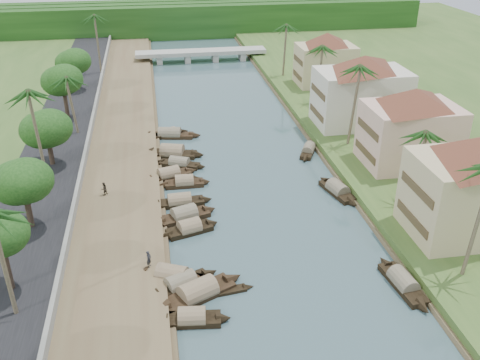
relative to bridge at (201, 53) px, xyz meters
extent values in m
plane|color=#3D565B|center=(0.00, -72.00, -1.72)|extent=(220.00, 220.00, 0.00)
cube|color=brown|center=(-16.00, -52.00, -1.32)|extent=(10.00, 180.00, 0.80)
cube|color=#345421|center=(19.00, -52.00, -1.12)|extent=(16.00, 180.00, 1.20)
cube|color=black|center=(-24.50, -52.00, -1.02)|extent=(8.00, 180.00, 1.40)
cube|color=gray|center=(-20.20, -52.00, -0.37)|extent=(0.40, 180.00, 1.10)
cube|color=#14380F|center=(0.00, 23.00, 2.28)|extent=(120.00, 4.00, 8.00)
cube|color=#14380F|center=(0.00, 28.00, 2.28)|extent=(120.00, 4.00, 8.00)
cube|color=#14380F|center=(0.00, 33.00, 2.28)|extent=(120.00, 4.00, 8.00)
cube|color=#A2A197|center=(0.00, 0.00, 0.28)|extent=(28.00, 4.00, 0.80)
cube|color=#A2A197|center=(-9.00, 0.00, -0.82)|extent=(1.20, 3.50, 1.80)
cube|color=#A2A197|center=(-3.00, 0.00, -0.82)|extent=(1.20, 3.50, 1.80)
cube|color=#A2A197|center=(3.00, 0.00, -0.82)|extent=(1.20, 3.50, 1.80)
cube|color=#A2A197|center=(9.00, 0.00, -0.82)|extent=(1.20, 3.50, 1.80)
cube|color=tan|center=(19.00, -74.00, 3.48)|extent=(12.00, 8.00, 8.00)
cube|color=#4C3B23|center=(12.95, -74.00, 1.48)|extent=(0.10, 6.40, 0.90)
cube|color=#4C3B23|center=(12.95, -74.00, 4.68)|extent=(0.10, 6.40, 0.90)
cube|color=beige|center=(20.00, -58.00, 3.23)|extent=(11.00, 8.00, 7.50)
pyramid|color=brown|center=(20.00, -58.00, 8.08)|extent=(14.11, 14.11, 2.20)
cube|color=#4C3B23|center=(14.45, -58.00, 1.35)|extent=(0.10, 6.40, 0.90)
cube|color=#4C3B23|center=(14.45, -58.00, 4.35)|extent=(0.10, 6.40, 0.90)
cube|color=beige|center=(19.00, -44.00, 3.48)|extent=(13.00, 8.00, 8.00)
pyramid|color=brown|center=(19.00, -44.00, 8.58)|extent=(15.59, 15.59, 2.20)
cube|color=#4C3B23|center=(12.45, -44.00, 1.48)|extent=(0.10, 6.40, 0.90)
cube|color=#4C3B23|center=(12.45, -44.00, 4.68)|extent=(0.10, 6.40, 0.90)
cube|color=tan|center=(20.00, -24.00, 2.98)|extent=(10.00, 7.00, 7.00)
pyramid|color=brown|center=(20.00, -24.00, 7.58)|extent=(12.62, 12.62, 2.20)
cube|color=#4C3B23|center=(14.95, -24.00, 1.23)|extent=(0.10, 5.60, 0.90)
cube|color=#4C3B23|center=(14.95, -24.00, 4.03)|extent=(0.10, 5.60, 0.90)
cube|color=black|center=(-9.19, -81.36, -1.52)|extent=(4.86, 2.21, 0.70)
cone|color=black|center=(-6.60, -81.67, -1.44)|extent=(1.54, 1.66, 1.66)
cone|color=black|center=(-11.78, -81.06, -1.44)|extent=(1.54, 1.66, 1.66)
cylinder|color=#8A7958|center=(-9.19, -81.36, -1.14)|extent=(3.76, 2.15, 1.74)
cube|color=black|center=(-8.40, -78.28, -1.52)|extent=(6.95, 4.81, 0.70)
cone|color=black|center=(-5.05, -76.65, -1.44)|extent=(2.55, 2.54, 2.10)
cone|color=black|center=(-11.76, -79.91, -1.44)|extent=(2.55, 2.54, 2.10)
cylinder|color=#8A7958|center=(-8.40, -78.28, -1.14)|extent=(5.56, 4.20, 2.18)
cube|color=black|center=(-9.75, -76.79, -1.52)|extent=(5.70, 3.86, 0.70)
cone|color=black|center=(-6.99, -75.53, -1.44)|extent=(2.08, 2.08, 1.75)
cone|color=black|center=(-12.52, -78.05, -1.44)|extent=(2.08, 2.08, 1.75)
cylinder|color=gray|center=(-9.75, -76.79, -1.14)|extent=(4.56, 3.39, 1.82)
cube|color=black|center=(-10.49, -75.58, -1.52)|extent=(5.97, 4.15, 0.70)
cone|color=black|center=(-7.63, -76.92, -1.44)|extent=(2.23, 2.27, 1.92)
cone|color=black|center=(-13.35, -74.25, -1.44)|extent=(2.23, 2.27, 1.92)
cylinder|color=#8A7958|center=(-10.49, -75.58, -1.14)|extent=(4.78, 3.65, 2.01)
cube|color=black|center=(-8.25, -67.82, -1.52)|extent=(5.05, 3.13, 0.70)
cone|color=black|center=(-5.74, -67.05, -1.44)|extent=(1.82, 1.98, 1.79)
cone|color=black|center=(-10.76, -68.59, -1.44)|extent=(1.82, 1.98, 1.79)
cylinder|color=#8A7958|center=(-8.25, -67.82, -1.14)|extent=(4.01, 2.87, 1.90)
cube|color=black|center=(-8.58, -65.13, -1.52)|extent=(5.80, 3.59, 0.70)
cone|color=black|center=(-5.70, -64.16, -1.44)|extent=(2.07, 2.18, 1.93)
cone|color=black|center=(-11.46, -66.09, -1.44)|extent=(2.07, 2.18, 1.93)
cylinder|color=gray|center=(-8.58, -65.13, -1.14)|extent=(4.60, 3.26, 2.03)
cube|color=black|center=(-8.87, -61.96, -1.52)|extent=(5.56, 1.99, 0.70)
cone|color=black|center=(-5.83, -61.81, -1.44)|extent=(1.65, 1.63, 1.73)
cone|color=black|center=(-11.91, -62.11, -1.44)|extent=(1.65, 1.63, 1.73)
cylinder|color=#8A7958|center=(-8.87, -61.96, -1.14)|extent=(4.27, 2.00, 1.79)
cube|color=black|center=(-7.99, -57.40, -1.52)|extent=(4.62, 1.76, 0.70)
cone|color=black|center=(-5.44, -57.43, -1.44)|extent=(1.37, 1.56, 1.69)
cone|color=black|center=(-10.55, -57.38, -1.44)|extent=(1.37, 1.56, 1.69)
cylinder|color=#8A7958|center=(-7.99, -57.40, -1.14)|extent=(3.54, 1.82, 1.78)
cube|color=black|center=(-8.23, -51.93, -1.52)|extent=(5.42, 3.52, 0.70)
cone|color=black|center=(-5.57, -53.09, -1.44)|extent=(1.93, 1.88, 1.57)
cone|color=black|center=(-10.90, -50.77, -1.44)|extent=(1.93, 1.88, 1.57)
cylinder|color=gray|center=(-8.23, -51.93, -1.14)|extent=(4.31, 3.08, 1.62)
cube|color=black|center=(-9.74, -55.00, -1.52)|extent=(5.68, 3.30, 0.70)
cone|color=black|center=(-6.87, -54.11, -1.44)|extent=(1.96, 1.98, 1.76)
cone|color=black|center=(-12.60, -55.90, -1.44)|extent=(1.96, 1.98, 1.76)
cylinder|color=#8A7958|center=(-9.74, -55.00, -1.14)|extent=(4.48, 2.98, 1.84)
cube|color=black|center=(-8.94, -48.46, -1.52)|extent=(6.74, 3.89, 0.70)
cone|color=black|center=(-5.53, -49.45, -1.44)|extent=(2.33, 2.41, 2.17)
cone|color=black|center=(-12.35, -47.47, -1.44)|extent=(2.33, 2.41, 2.17)
cylinder|color=#8A7958|center=(-8.94, -48.46, -1.14)|extent=(5.32, 3.55, 2.28)
cube|color=black|center=(-8.97, -41.87, -1.52)|extent=(7.01, 3.10, 0.70)
cone|color=black|center=(-5.26, -42.56, -1.44)|extent=(2.19, 2.02, 1.92)
cone|color=black|center=(-12.67, -41.17, -1.44)|extent=(2.19, 2.02, 1.92)
cylinder|color=gray|center=(-8.97, -41.87, -1.14)|extent=(5.45, 2.88, 1.96)
cube|color=black|center=(-9.17, -41.49, -1.52)|extent=(4.91, 2.81, 0.70)
cone|color=black|center=(-6.69, -40.74, -1.44)|extent=(1.69, 1.70, 1.52)
cone|color=black|center=(-11.65, -42.25, -1.44)|extent=(1.69, 1.70, 1.52)
cylinder|color=#8A7958|center=(-9.17, -41.49, -1.14)|extent=(3.87, 2.55, 1.58)
cube|color=black|center=(9.69, -79.91, -1.52)|extent=(2.33, 6.16, 0.70)
cone|color=black|center=(9.34, -76.58, -1.44)|extent=(1.71, 1.85, 1.73)
cone|color=black|center=(10.04, -83.23, -1.44)|extent=(1.71, 1.85, 1.73)
cylinder|color=gray|center=(9.69, -79.91, -1.14)|extent=(2.24, 4.75, 1.77)
cube|color=black|center=(9.63, -62.37, -1.52)|extent=(3.16, 5.92, 0.70)
cone|color=black|center=(8.84, -59.33, -1.44)|extent=(1.97, 1.98, 1.80)
cone|color=black|center=(10.42, -65.42, -1.44)|extent=(1.97, 1.98, 1.80)
cylinder|color=gray|center=(9.63, -62.37, -1.14)|extent=(2.89, 4.65, 1.87)
cube|color=black|center=(9.49, -50.61, -1.52)|extent=(3.61, 5.32, 0.70)
cone|color=black|center=(10.75, -48.01, -1.44)|extent=(1.85, 1.91, 1.50)
cone|color=black|center=(8.22, -53.20, -1.44)|extent=(1.85, 1.91, 1.50)
cylinder|color=gray|center=(9.49, -50.61, -1.14)|extent=(3.12, 4.24, 1.54)
cube|color=black|center=(-6.14, -78.10, -1.62)|extent=(4.18, 1.45, 0.35)
cone|color=black|center=(-3.86, -77.80, -1.62)|extent=(1.14, 1.04, 0.91)
cone|color=black|center=(-8.42, -78.41, -1.62)|extent=(1.14, 1.04, 0.91)
cube|color=black|center=(-8.40, -55.63, -1.62)|extent=(3.66, 0.91, 0.35)
cone|color=black|center=(-6.36, -55.73, -1.62)|extent=(0.94, 0.77, 0.73)
cone|color=black|center=(-10.44, -55.52, -1.62)|extent=(0.94, 0.77, 0.73)
cylinder|color=#6E6249|center=(15.00, -80.50, 4.86)|extent=(0.97, 0.36, 10.77)
cylinder|color=#6E6249|center=(16.00, -67.48, 3.57)|extent=(1.42, 0.36, 8.17)
sphere|color=#1F4C19|center=(16.00, -67.48, 7.50)|extent=(3.20, 3.20, 3.20)
cylinder|color=#6E6249|center=(15.00, -51.09, 4.90)|extent=(1.11, 0.36, 10.84)
sphere|color=#1F4C19|center=(15.00, -51.09, 10.10)|extent=(3.20, 3.20, 3.20)
cylinder|color=#6E6249|center=(16.00, -33.49, 4.10)|extent=(0.54, 0.36, 9.24)
sphere|color=#1F4C19|center=(16.00, -33.49, 8.53)|extent=(3.20, 3.20, 3.20)
cylinder|color=#6E6249|center=(-23.00, -79.45, 4.37)|extent=(0.45, 0.36, 9.38)
cylinder|color=#6E6249|center=(-24.00, -56.12, 5.21)|extent=(0.74, 0.36, 11.08)
sphere|color=#1F4C19|center=(-24.00, -56.12, 10.53)|extent=(3.20, 3.20, 3.20)
cylinder|color=#6E6249|center=(-22.00, -41.28, 3.75)|extent=(0.95, 0.36, 8.16)
sphere|color=#1F4C19|center=(-22.00, -41.28, 7.67)|extent=(3.20, 3.20, 3.20)
cylinder|color=#6E6249|center=(14.00, -17.51, 4.25)|extent=(0.73, 0.36, 9.55)
sphere|color=#1F4C19|center=(14.00, -17.51, 8.83)|extent=(3.20, 3.20, 3.20)
cylinder|color=#6E6249|center=(-20.50, -10.17, 5.11)|extent=(0.41, 0.36, 10.86)
sphere|color=#1F4C19|center=(-20.50, -10.17, 10.32)|extent=(3.20, 3.20, 3.20)
cylinder|color=#433126|center=(-24.00, -76.12, 1.48)|extent=(0.60, 0.60, 3.68)
cylinder|color=#433126|center=(-24.00, -66.20, 1.39)|extent=(0.60, 0.60, 3.50)
ellipsoid|color=#14380F|center=(-24.00, -66.20, 4.73)|extent=(5.29, 5.29, 4.35)
cylinder|color=#433126|center=(-24.00, -51.38, 1.26)|extent=(0.60, 0.60, 3.23)
ellipsoid|color=#14380F|center=(-24.00, -51.38, 4.34)|extent=(5.54, 5.54, 4.55)
cylinder|color=#433126|center=(-24.00, -34.62, 1.63)|extent=(0.60, 0.60, 4.00)
ellipsoid|color=#14380F|center=(-24.00, -34.62, 5.46)|extent=(5.37, 5.37, 4.41)
cylinder|color=#433126|center=(-24.00, -20.48, 1.30)|extent=(0.60, 0.60, 3.31)
ellipsoid|color=#14380F|center=(-24.00, -20.48, 4.46)|extent=(5.31, 5.31, 4.36)
cylinder|color=#433126|center=(24.00, -42.01, 1.12)|extent=(0.60, 0.60, 3.36)
ellipsoid|color=#14380F|center=(24.00, -42.01, 4.33)|extent=(4.79, 4.79, 3.94)
imported|color=#25272D|center=(-12.44, -74.22, -0.09)|extent=(0.63, 0.72, 1.67)
imported|color=#2C261F|center=(-17.24, -59.58, -0.15)|extent=(0.95, 0.94, 1.55)
camera|label=1|loc=(-10.91, -114.88, 28.55)|focal=40.00mm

